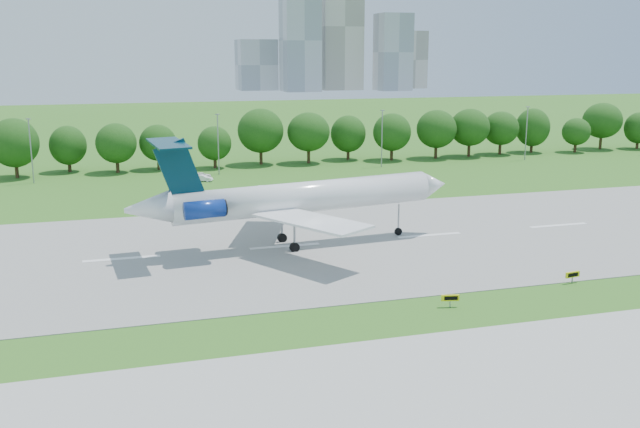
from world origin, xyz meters
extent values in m
plane|color=#2F6A1C|center=(0.00, 0.00, 0.00)|extent=(600.00, 600.00, 0.00)
cube|color=gray|center=(0.00, 25.00, 0.04)|extent=(400.00, 45.00, 0.08)
cylinder|color=#382314|center=(-60.00, 92.00, 1.80)|extent=(0.70, 0.70, 3.60)
sphere|color=#11350D|center=(-60.00, 92.00, 6.20)|extent=(8.40, 8.40, 8.40)
cylinder|color=#382314|center=(-20.00, 92.00, 1.80)|extent=(0.70, 0.70, 3.60)
sphere|color=#11350D|center=(-20.00, 92.00, 6.20)|extent=(8.40, 8.40, 8.40)
cylinder|color=#382314|center=(20.00, 92.00, 1.80)|extent=(0.70, 0.70, 3.60)
sphere|color=#11350D|center=(20.00, 92.00, 6.20)|extent=(8.40, 8.40, 8.40)
cylinder|color=#382314|center=(60.00, 92.00, 1.80)|extent=(0.70, 0.70, 3.60)
sphere|color=#11350D|center=(60.00, 92.00, 6.20)|extent=(8.40, 8.40, 8.40)
cylinder|color=gray|center=(-55.00, 82.00, 6.00)|extent=(0.24, 0.24, 12.00)
cube|color=gray|center=(-55.00, 82.00, 12.10)|extent=(0.90, 0.25, 0.18)
cylinder|color=gray|center=(-20.00, 82.00, 6.00)|extent=(0.24, 0.24, 12.00)
cube|color=gray|center=(-20.00, 82.00, 12.10)|extent=(0.90, 0.25, 0.18)
cylinder|color=gray|center=(15.00, 82.00, 6.00)|extent=(0.24, 0.24, 12.00)
cube|color=gray|center=(15.00, 82.00, 12.10)|extent=(0.90, 0.25, 0.18)
cylinder|color=gray|center=(50.00, 82.00, 6.00)|extent=(0.24, 0.24, 12.00)
cube|color=gray|center=(50.00, 82.00, 12.10)|extent=(0.90, 0.25, 0.18)
cube|color=#B2B2B7|center=(75.00, 380.00, 31.00)|extent=(22.00, 22.00, 62.00)
cube|color=beige|center=(105.00, 395.00, 40.00)|extent=(26.00, 26.00, 80.00)
cube|color=#B2B2B7|center=(135.00, 375.00, 24.00)|extent=(20.00, 20.00, 48.00)
cube|color=beige|center=(158.00, 400.00, 19.00)|extent=(18.00, 18.00, 38.00)
cube|color=#B2B2B7|center=(52.00, 405.00, 16.00)|extent=(24.00, 24.00, 32.00)
cylinder|color=white|center=(-17.38, 25.00, 6.30)|extent=(33.77, 6.86, 4.54)
cone|color=white|center=(1.08, 26.64, 6.65)|extent=(3.98, 4.21, 3.97)
cone|color=white|center=(-36.72, 23.28, 6.38)|extent=(5.75, 4.37, 4.01)
cube|color=white|center=(-18.69, 17.04, 5.15)|extent=(12.10, 15.36, 0.38)
cube|color=white|center=(-20.07, 32.60, 5.15)|extent=(10.20, 15.54, 0.38)
cube|color=#052C3E|center=(-32.94, 23.62, 10.64)|extent=(5.80, 1.07, 7.57)
cube|color=#052C3E|center=(-34.05, 23.52, 13.85)|extent=(4.50, 10.88, 0.31)
cylinder|color=navy|center=(-30.46, 20.93, 6.38)|extent=(4.90, 2.53, 2.21)
cylinder|color=navy|center=(-30.97, 26.71, 6.38)|extent=(4.90, 2.53, 2.21)
cylinder|color=gray|center=(-4.03, 26.18, 2.47)|extent=(0.22, 0.22, 3.75)
cylinder|color=black|center=(-4.03, 26.18, 0.60)|extent=(1.03, 0.42, 1.00)
cylinder|color=gray|center=(-19.38, 22.36, 2.47)|extent=(0.27, 0.27, 3.75)
cylinder|color=black|center=(-19.38, 22.36, 0.60)|extent=(1.27, 0.61, 1.23)
cylinder|color=gray|center=(-19.82, 27.25, 2.47)|extent=(0.27, 0.27, 3.75)
cylinder|color=black|center=(-19.82, 27.25, 0.60)|extent=(1.27, 0.61, 1.23)
cube|color=gray|center=(-9.70, -0.78, 0.39)|extent=(0.13, 0.13, 0.77)
cube|color=yellow|center=(-9.70, -0.78, 0.94)|extent=(1.77, 0.57, 0.61)
cube|color=black|center=(-9.72, -0.90, 0.94)|extent=(1.30, 0.30, 0.39)
cube|color=gray|center=(6.17, 2.27, 0.39)|extent=(0.13, 0.13, 0.79)
cube|color=yellow|center=(6.17, 2.27, 0.96)|extent=(1.81, 0.45, 0.62)
cube|color=black|center=(6.19, 2.15, 0.96)|extent=(1.34, 0.21, 0.39)
imported|color=white|center=(-24.12, 75.15, 0.62)|extent=(3.96, 2.75, 1.24)
imported|color=white|center=(-23.89, 78.55, 0.62)|extent=(3.90, 2.40, 1.24)
camera|label=1|loc=(-40.05, -60.00, 24.16)|focal=40.00mm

